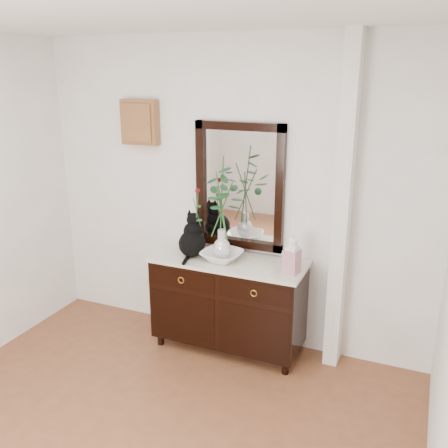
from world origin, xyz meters
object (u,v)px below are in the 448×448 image
at_px(cat, 192,235).
at_px(ginger_jar, 292,255).
at_px(sideboard, 228,300).
at_px(lotus_bowl, 222,256).

bearing_deg(cat, ginger_jar, -16.44).
distance_m(sideboard, lotus_bowl, 0.42).
relative_size(sideboard, cat, 3.54).
bearing_deg(sideboard, ginger_jar, -6.65).
bearing_deg(sideboard, lotus_bowl, -142.56).
bearing_deg(cat, lotus_bowl, -16.68).
distance_m(lotus_bowl, ginger_jar, 0.63).
xyz_separation_m(cat, ginger_jar, (0.91, -0.05, -0.03)).
bearing_deg(lotus_bowl, ginger_jar, -2.80).
distance_m(cat, ginger_jar, 0.91).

